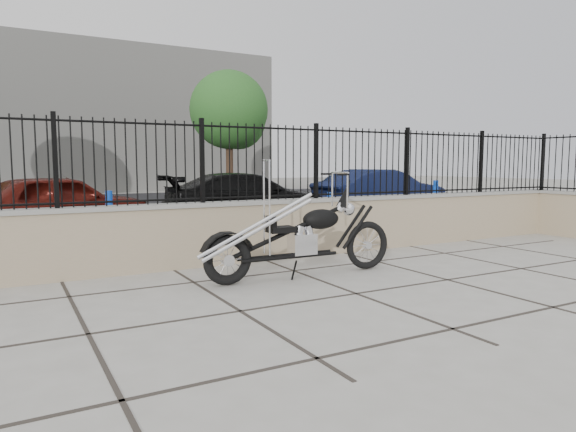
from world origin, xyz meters
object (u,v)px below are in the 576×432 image
Objects in this scene: car_red at (60,204)px; car_blue at (381,193)px; chopper_motorcycle at (299,218)px; car_black at (249,197)px.

car_blue reaches higher than car_red.
car_blue is (8.74, -0.23, 0.02)m from car_red.
chopper_motorcycle reaches higher than car_blue.
car_red is 0.94× the size of car_blue.
chopper_motorcycle is at bearing 162.89° from car_black.
chopper_motorcycle is 6.90m from car_black.
chopper_motorcycle is at bearing 131.50° from car_blue.
car_red is at bearing 95.13° from car_black.
car_red is at bearing 86.42° from car_blue.
car_red is at bearing 112.87° from chopper_motorcycle.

